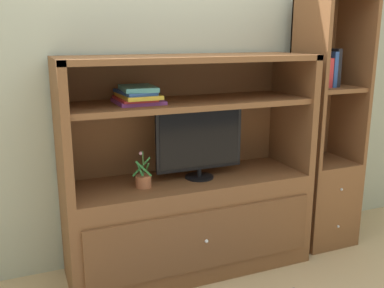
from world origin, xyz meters
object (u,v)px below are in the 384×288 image
object	(u,v)px
bookshelf_tall	(323,164)
upright_book_row	(324,70)
potted_plant	(143,180)
media_console	(189,202)
tv_monitor	(200,142)
magazine_stack	(137,95)

from	to	relation	value
bookshelf_tall	upright_book_row	distance (m)	0.73
potted_plant	upright_book_row	world-z (taller)	upright_book_row
media_console	potted_plant	xyz separation A→B (m)	(-0.33, -0.05, 0.22)
upright_book_row	bookshelf_tall	bearing A→B (deg)	9.08
upright_book_row	tv_monitor	bearing A→B (deg)	-179.04
upright_book_row	media_console	bearing A→B (deg)	179.73
media_console	potted_plant	size ratio (longest dim) A/B	7.05
tv_monitor	upright_book_row	xyz separation A→B (m)	(0.99, 0.02, 0.44)
magazine_stack	bookshelf_tall	xyz separation A→B (m)	(1.46, 0.01, -0.61)
magazine_stack	tv_monitor	bearing A→B (deg)	-2.63
potted_plant	magazine_stack	world-z (taller)	magazine_stack
potted_plant	bookshelf_tall	size ratio (longest dim) A/B	0.12
tv_monitor	bookshelf_tall	size ratio (longest dim) A/B	0.32
media_console	upright_book_row	xyz separation A→B (m)	(1.06, -0.00, 0.87)
magazine_stack	upright_book_row	distance (m)	1.41
media_console	upright_book_row	world-z (taller)	upright_book_row
bookshelf_tall	magazine_stack	bearing A→B (deg)	-179.69
tv_monitor	media_console	bearing A→B (deg)	162.32
magazine_stack	bookshelf_tall	size ratio (longest dim) A/B	0.18
tv_monitor	potted_plant	xyz separation A→B (m)	(-0.40, -0.03, -0.21)
bookshelf_tall	media_console	bearing A→B (deg)	-179.73
potted_plant	bookshelf_tall	xyz separation A→B (m)	(1.45, 0.06, -0.08)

